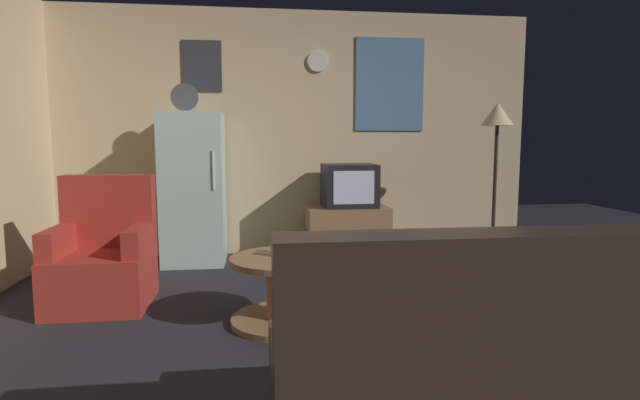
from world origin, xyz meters
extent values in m
plane|color=#232328|center=(0.00, 0.00, 0.00)|extent=(12.00, 12.00, 0.00)
cube|color=#D1B284|center=(0.00, 2.45, 1.30)|extent=(5.20, 0.10, 2.60)
cube|color=teal|center=(1.04, 2.39, 1.84)|extent=(0.76, 0.02, 1.00)
cube|color=#333338|center=(-0.97, 2.39, 2.00)|extent=(0.40, 0.02, 0.52)
cylinder|color=silver|center=(0.24, 2.39, 2.07)|extent=(0.22, 0.03, 0.22)
cube|color=silver|center=(-1.05, 2.04, 0.75)|extent=(0.60, 0.60, 1.50)
cylinder|color=silver|center=(-0.83, 1.73, 0.95)|extent=(0.02, 0.02, 0.36)
cylinder|color=#4C4C51|center=(-1.10, 1.96, 1.64)|extent=(0.26, 0.04, 0.26)
cube|color=#8E6642|center=(0.51, 2.05, 0.27)|extent=(0.84, 0.52, 0.54)
cube|color=#AD4733|center=(0.51, 1.78, 0.19)|extent=(0.76, 0.01, 0.13)
cube|color=black|center=(0.53, 2.05, 0.76)|extent=(0.54, 0.50, 0.44)
cube|color=silver|center=(0.53, 1.80, 0.76)|extent=(0.41, 0.01, 0.33)
cylinder|color=#332D28|center=(1.91, 1.60, 0.01)|extent=(0.24, 0.24, 0.02)
cylinder|color=#332D28|center=(1.91, 1.60, 0.70)|extent=(0.04, 0.04, 1.40)
cone|color=#F2D18C|center=(1.91, 1.60, 1.48)|extent=(0.32, 0.32, 0.22)
cylinder|color=#8E6642|center=(-0.25, 0.21, 0.02)|extent=(0.72, 0.72, 0.04)
cylinder|color=#8E6642|center=(-0.25, 0.21, 0.23)|extent=(0.24, 0.24, 0.41)
cylinder|color=#8E6642|center=(-0.25, 0.21, 0.43)|extent=(0.72, 0.72, 0.04)
cylinder|color=silver|center=(-0.21, 0.29, 0.53)|extent=(0.05, 0.05, 0.15)
cylinder|color=silver|center=(-0.13, 0.23, 0.50)|extent=(0.08, 0.08, 0.09)
cylinder|color=tan|center=(-0.30, 0.25, 0.50)|extent=(0.08, 0.08, 0.09)
cube|color=black|center=(-0.23, 0.17, 0.46)|extent=(0.16, 0.07, 0.02)
cube|color=#A52D23|center=(-1.57, 0.73, 0.20)|extent=(0.68, 0.68, 0.40)
cube|color=#A52D23|center=(-1.57, 0.99, 0.68)|extent=(0.68, 0.16, 0.56)
cube|color=#A52D23|center=(-1.85, 0.73, 0.50)|extent=(0.12, 0.60, 0.20)
cube|color=#A52D23|center=(-1.29, 0.73, 0.50)|extent=(0.12, 0.60, 0.20)
cube|color=#38281E|center=(0.47, -1.22, 0.20)|extent=(1.70, 0.80, 0.40)
cube|color=#38281E|center=(0.47, -1.52, 0.66)|extent=(1.70, 0.20, 0.52)
cube|color=#753C8F|center=(1.16, 1.88, 0.01)|extent=(0.20, 0.15, 0.02)
cube|color=#9E68AF|center=(1.16, 1.88, 0.03)|extent=(0.16, 0.13, 0.03)
cube|color=slate|center=(1.16, 1.88, 0.06)|extent=(0.18, 0.13, 0.02)
cube|color=#3954BA|center=(1.16, 1.88, 0.08)|extent=(0.18, 0.16, 0.02)
camera|label=1|loc=(-0.43, -3.07, 1.22)|focal=28.20mm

